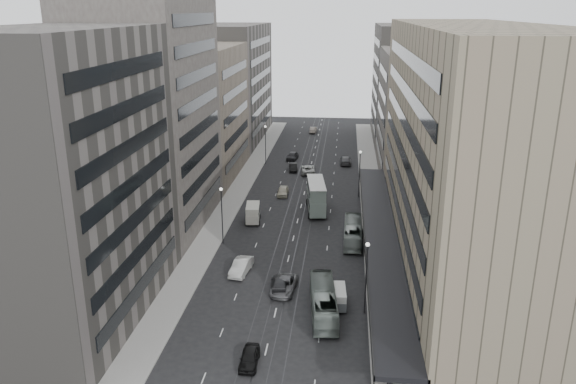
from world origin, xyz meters
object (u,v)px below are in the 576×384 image
at_px(bus_near, 323,301).
at_px(panel_van, 253,213).
at_px(bus_far, 353,232).
at_px(sedan_0, 249,358).
at_px(vw_microbus, 338,296).
at_px(sedan_1, 241,267).
at_px(double_decker, 316,196).
at_px(sedan_2, 284,285).

distance_m(bus_near, panel_van, 29.09).
relative_size(bus_far, sedan_0, 2.46).
bearing_deg(bus_far, vw_microbus, 85.35).
height_order(bus_near, sedan_0, bus_near).
bearing_deg(sedan_0, panel_van, 97.91).
bearing_deg(vw_microbus, sedan_0, -128.09).
xyz_separation_m(sedan_0, sedan_1, (-4.24, 18.72, 0.15)).
distance_m(bus_near, bus_far, 20.57).
relative_size(bus_near, vw_microbus, 2.68).
bearing_deg(sedan_1, vw_microbus, -22.67).
relative_size(bus_far, double_decker, 1.08).
relative_size(bus_near, sedan_1, 2.08).
height_order(panel_van, sedan_1, panel_van).
xyz_separation_m(bus_near, bus_far, (3.28, 20.31, -0.09)).
distance_m(sedan_0, sedan_1, 19.20).
distance_m(double_decker, panel_van, 11.19).
bearing_deg(double_decker, sedan_0, -102.19).
xyz_separation_m(double_decker, panel_van, (-9.49, -5.82, -1.17)).
relative_size(bus_near, panel_van, 2.33).
bearing_deg(bus_far, sedan_2, 63.45).
xyz_separation_m(vw_microbus, sedan_1, (-12.24, 7.03, -0.33)).
bearing_deg(vw_microbus, double_decker, 94.08).
distance_m(bus_far, panel_van, 16.55).
xyz_separation_m(bus_near, double_decker, (-2.59, 32.28, 1.21)).
bearing_deg(bus_near, sedan_1, -45.51).
height_order(bus_near, double_decker, double_decker).
height_order(sedan_0, sedan_1, sedan_1).
xyz_separation_m(vw_microbus, sedan_2, (-6.35, 2.78, -0.42)).
relative_size(vw_microbus, sedan_0, 0.98).
bearing_deg(sedan_1, sedan_0, -70.05).
height_order(vw_microbus, sedan_0, vw_microbus).
relative_size(panel_van, sedan_0, 1.12).
bearing_deg(double_decker, bus_far, -70.83).
bearing_deg(panel_van, vw_microbus, -67.67).
distance_m(vw_microbus, sedan_1, 14.12).
bearing_deg(sedan_2, bus_near, -38.18).
height_order(bus_far, vw_microbus, bus_far).
bearing_deg(vw_microbus, panel_van, 115.30).
distance_m(bus_near, sedan_0, 11.80).
bearing_deg(sedan_2, vw_microbus, -17.82).
distance_m(bus_near, vw_microbus, 2.44).
relative_size(double_decker, sedan_2, 1.71).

